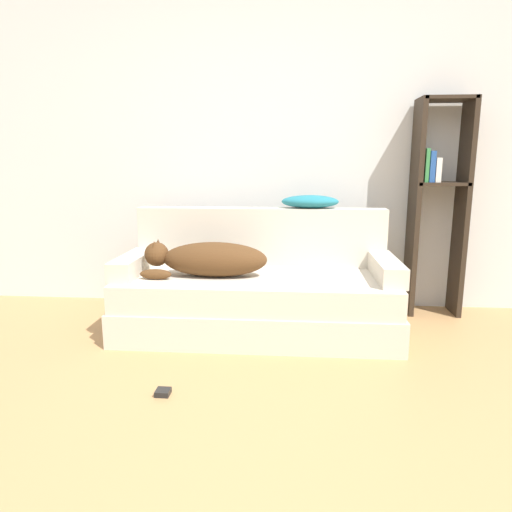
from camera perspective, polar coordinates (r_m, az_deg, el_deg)
wall_back at (r=3.67m, az=4.34°, el=14.90°), size 7.54×0.06×2.70m
couch at (r=3.11m, az=0.15°, el=-6.01°), size 1.84×0.81×0.40m
couch_backrest at (r=3.34m, az=0.61°, el=2.46°), size 1.80×0.15×0.42m
couch_arm_left at (r=3.21m, az=-15.03°, el=-0.96°), size 0.15×0.62×0.13m
couch_arm_right at (r=3.09m, az=15.95°, el=-1.51°), size 0.15×0.62×0.13m
dog at (r=3.02m, az=-6.03°, el=-0.38°), size 0.82×0.28×0.24m
laptop at (r=3.01m, az=5.30°, el=-2.47°), size 0.32×0.26×0.02m
throw_pillow at (r=3.33m, az=6.77°, el=6.77°), size 0.41×0.21×0.09m
bookshelf at (r=3.64m, az=21.75°, el=6.83°), size 0.38×0.26×1.59m
power_adapter at (r=2.41m, az=-11.55°, el=-16.35°), size 0.07×0.07×0.03m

